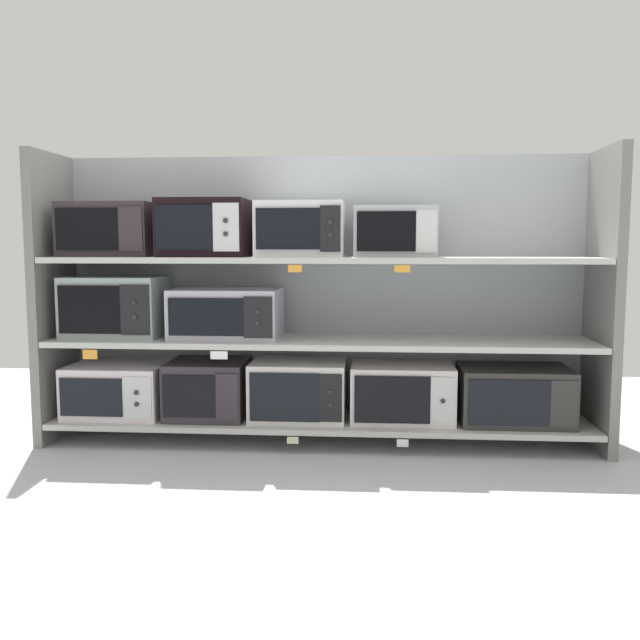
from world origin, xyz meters
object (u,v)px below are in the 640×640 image
Objects in this scene: microwave_9 at (301,229)px; microwave_10 at (395,232)px; microwave_0 at (119,389)px; microwave_6 at (227,313)px; microwave_5 at (115,307)px; microwave_7 at (110,230)px; microwave_8 at (206,228)px; microwave_1 at (208,389)px; microwave_4 at (514,395)px; microwave_3 at (402,392)px; microwave_2 at (299,390)px.

microwave_10 is (0.49, -0.00, -0.01)m from microwave_9.
microwave_6 is (0.61, -0.00, 0.43)m from microwave_0.
microwave_0 is at bearing 3.34° from microwave_5.
microwave_8 is (0.53, 0.00, 0.01)m from microwave_7.
microwave_7 is at bearing -180.00° from microwave_6.
microwave_7 is 1.07× the size of microwave_8.
microwave_9 is at bearing 0.00° from microwave_7.
microwave_7 is (-0.63, -0.00, 0.45)m from microwave_6.
microwave_4 is (1.65, -0.00, -0.01)m from microwave_1.
microwave_8 is at bearing 179.98° from microwave_3.
microwave_0 is 0.91× the size of microwave_6.
microwave_8 reaches higher than microwave_3.
microwave_7 reaches higher than microwave_1.
microwave_6 is 1.26× the size of microwave_9.
microwave_7 reaches higher than microwave_0.
microwave_3 reaches higher than microwave_4.
microwave_9 is at bearing -0.00° from microwave_0.
microwave_3 is at bearing -0.02° from microwave_6.
microwave_0 is 0.88m from microwave_7.
microwave_5 reaches higher than microwave_1.
microwave_6 is 1.26× the size of microwave_8.
microwave_9 is at bearing 179.99° from microwave_4.
microwave_10 is at bearing 179.99° from microwave_4.
microwave_0 is 1.24× the size of microwave_10.
microwave_0 is at bearing 179.99° from microwave_8.
microwave_0 is at bearing 179.99° from microwave_6.
microwave_9 is (-0.54, 0.00, 0.87)m from microwave_3.
microwave_10 is (1.01, -0.00, 0.85)m from microwave_1.
microwave_8 reaches higher than microwave_7.
microwave_9 is (1.02, -0.00, 0.88)m from microwave_0.
microwave_10 reaches higher than microwave_0.
microwave_0 is 0.75m from microwave_6.
microwave_4 is 1.11× the size of microwave_5.
microwave_3 is at bearing -0.02° from microwave_8.
microwave_7 is (-1.58, 0.00, 0.87)m from microwave_3.
microwave_3 is (1.05, -0.00, -0.00)m from microwave_1.
microwave_1 is 1.32m from microwave_10.
microwave_3 is 1.05× the size of microwave_5.
microwave_8 reaches higher than microwave_5.
microwave_8 is at bearing 179.99° from microwave_4.
microwave_1 is 1.01m from microwave_7.
microwave_6 is at bearing 0.01° from microwave_8.
microwave_0 is 1.24× the size of microwave_1.
microwave_0 is 1.15× the size of microwave_9.
microwave_9 is at bearing 1.46° from microwave_2.
microwave_9 reaches higher than microwave_5.
microwave_10 is at bearing 179.68° from microwave_3.
microwave_3 is at bearing -0.32° from microwave_10.
microwave_0 is 1.02m from microwave_8.
microwave_0 is at bearing 179.98° from microwave_2.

